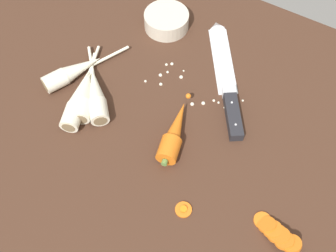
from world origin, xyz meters
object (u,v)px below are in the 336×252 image
object	(u,v)px
chefs_knife	(225,73)
carrot_slice_stray_near	(183,209)
prep_bowl	(166,20)
parsnip_back	(96,94)
whole_carrot	(174,133)
parsnip_front	(79,98)
parsnip_mid_right	(85,96)
carrot_slice_stack	(277,233)
parsnip_mid_left	(73,72)

from	to	relation	value
chefs_knife	carrot_slice_stray_near	distance (cm)	34.25
prep_bowl	parsnip_back	bearing A→B (deg)	-92.88
chefs_knife	whole_carrot	distance (cm)	20.70
whole_carrot	parsnip_back	bearing A→B (deg)	-178.90
parsnip_front	parsnip_back	distance (cm)	3.75
parsnip_back	parsnip_mid_right	bearing A→B (deg)	-139.53
carrot_slice_stack	chefs_knife	bearing A→B (deg)	130.99
parsnip_mid_right	carrot_slice_stray_near	distance (cm)	32.77
chefs_knife	prep_bowl	size ratio (longest dim) A/B	2.77
parsnip_front	parsnip_mid_right	world-z (taller)	same
carrot_slice_stray_near	prep_bowl	xyz separation A→B (cm)	(-27.74, 39.45, 1.79)
parsnip_front	carrot_slice_stack	bearing A→B (deg)	-5.81
carrot_slice_stack	parsnip_front	bearing A→B (deg)	174.19
chefs_knife	prep_bowl	world-z (taller)	prep_bowl
parsnip_front	parsnip_mid_left	distance (cm)	7.62
parsnip_mid_right	carrot_slice_stray_near	xyz separation A→B (cm)	(30.93, -10.72, -1.62)
parsnip_back	carrot_slice_stack	distance (cm)	46.42
chefs_knife	parsnip_front	distance (cm)	33.38
parsnip_front	parsnip_mid_right	xyz separation A→B (cm)	(0.74, 1.20, 0.00)
chefs_knife	whole_carrot	size ratio (longest dim) A/B	1.73
parsnip_back	parsnip_front	bearing A→B (deg)	-132.95
parsnip_mid_left	carrot_slice_stack	xyz separation A→B (cm)	(53.96, -10.05, -0.88)
whole_carrot	carrot_slice_stray_near	bearing A→B (deg)	-53.05
whole_carrot	prep_bowl	size ratio (longest dim) A/B	1.60
parsnip_back	prep_bowl	xyz separation A→B (cm)	(1.37, 27.19, 0.17)
parsnip_mid_left	parsnip_back	bearing A→B (deg)	-16.29
parsnip_mid_right	parsnip_back	distance (cm)	2.39
parsnip_mid_left	carrot_slice_stack	world-z (taller)	parsnip_mid_left
parsnip_front	parsnip_back	bearing A→B (deg)	47.05
parsnip_front	carrot_slice_stray_near	size ratio (longest dim) A/B	7.19
parsnip_mid_left	parsnip_mid_right	size ratio (longest dim) A/B	1.15
parsnip_mid_right	carrot_slice_stack	bearing A→B (deg)	-7.32
parsnip_mid_right	parsnip_back	xyz separation A→B (cm)	(1.82, 1.55, -0.00)
chefs_knife	parsnip_front	size ratio (longest dim) A/B	1.34
parsnip_front	parsnip_mid_left	world-z (taller)	same
parsnip_back	prep_bowl	size ratio (longest dim) A/B	1.59
prep_bowl	parsnip_front	bearing A→B (deg)	-97.46
whole_carrot	parsnip_front	distance (cm)	22.37
prep_bowl	parsnip_mid_right	bearing A→B (deg)	-96.32
whole_carrot	parsnip_back	world-z (taller)	whole_carrot
whole_carrot	parsnip_mid_right	size ratio (longest dim) A/B	0.98
carrot_slice_stack	prep_bowl	size ratio (longest dim) A/B	0.87
parsnip_front	carrot_slice_stray_near	bearing A→B (deg)	-16.74
chefs_knife	prep_bowl	xyz separation A→B (cm)	(-19.52, 6.21, 1.50)
parsnip_mid_right	prep_bowl	size ratio (longest dim) A/B	1.63
chefs_knife	carrot_slice_stack	bearing A→B (deg)	-49.01
carrot_slice_stack	carrot_slice_stray_near	size ratio (longest dim) A/B	3.02
parsnip_back	carrot_slice_stray_near	xyz separation A→B (cm)	(29.11, -12.27, -1.62)
whole_carrot	carrot_slice_stack	world-z (taller)	whole_carrot
carrot_slice_stray_near	parsnip_front	bearing A→B (deg)	163.26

